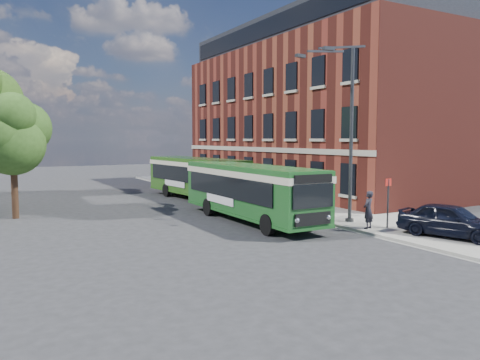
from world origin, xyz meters
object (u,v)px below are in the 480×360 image
street_lamp (346,132)px  bus_rear (196,174)px  bus_front (249,187)px  parked_car (450,220)px

street_lamp → bus_rear: size_ratio=0.81×
bus_front → parked_car: 9.96m
street_lamp → parked_car: street_lamp is taller
bus_front → bus_rear: same height
street_lamp → bus_front: size_ratio=0.80×
bus_front → street_lamp: bearing=-41.9°
bus_front → parked_car: (5.20, -8.44, -0.94)m
parked_car → bus_front: bearing=104.7°
street_lamp → bus_front: 5.80m
parked_car → street_lamp: bearing=89.3°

